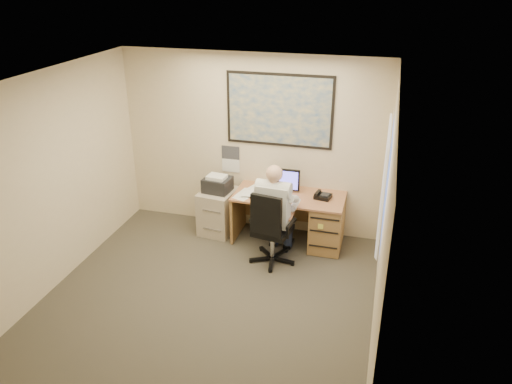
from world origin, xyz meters
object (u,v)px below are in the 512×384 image
(filing_cabinet, at_px, (218,207))
(office_chair, at_px, (272,242))
(desk, at_px, (311,216))
(person, at_px, (273,214))

(filing_cabinet, bearing_deg, office_chair, -27.12)
(desk, distance_m, filing_cabinet, 1.43)
(desk, xyz_separation_m, filing_cabinet, (-1.43, -0.00, -0.04))
(person, bearing_deg, office_chair, -79.83)
(filing_cabinet, distance_m, person, 1.21)
(desk, height_order, office_chair, desk)
(filing_cabinet, xyz_separation_m, office_chair, (1.02, -0.67, -0.08))
(office_chair, height_order, person, person)
(desk, xyz_separation_m, office_chair, (-0.41, -0.68, -0.12))
(filing_cabinet, distance_m, office_chair, 1.22)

